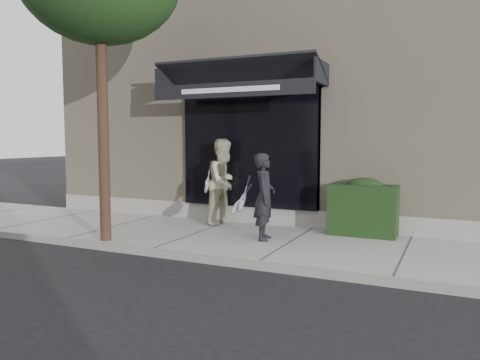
% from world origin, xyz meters
% --- Properties ---
extents(ground, '(80.00, 80.00, 0.00)m').
position_xyz_m(ground, '(0.00, 0.00, 0.00)').
color(ground, black).
rests_on(ground, ground).
extents(sidewalk, '(20.00, 3.00, 0.12)m').
position_xyz_m(sidewalk, '(0.00, 0.00, 0.06)').
color(sidewalk, gray).
rests_on(sidewalk, ground).
extents(curb, '(20.00, 0.10, 0.14)m').
position_xyz_m(curb, '(0.00, -1.55, 0.07)').
color(curb, gray).
rests_on(curb, ground).
extents(building_facade, '(14.30, 8.04, 5.64)m').
position_xyz_m(building_facade, '(-0.01, 4.96, 2.74)').
color(building_facade, tan).
rests_on(building_facade, ground).
extents(hedge, '(1.30, 0.70, 1.14)m').
position_xyz_m(hedge, '(1.10, 1.25, 0.66)').
color(hedge, black).
rests_on(hedge, sidewalk).
extents(pedestrian_front, '(0.75, 0.91, 1.64)m').
position_xyz_m(pedestrian_front, '(-0.52, -0.01, 0.94)').
color(pedestrian_front, black).
rests_on(pedestrian_front, sidewalk).
extents(pedestrian_back, '(1.02, 1.13, 1.91)m').
position_xyz_m(pedestrian_back, '(-1.90, 1.09, 1.07)').
color(pedestrian_back, '#BDB997').
rests_on(pedestrian_back, sidewalk).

